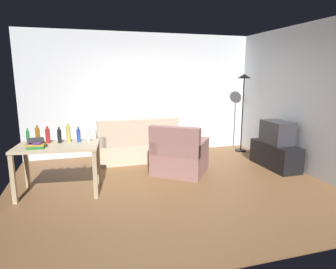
# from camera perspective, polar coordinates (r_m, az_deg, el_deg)

# --- Properties ---
(ground_plane) EXTENTS (5.20, 4.40, 0.02)m
(ground_plane) POSITION_cam_1_polar(r_m,az_deg,el_deg) (4.92, 0.54, -9.91)
(ground_plane) COLOR brown
(wall_rear) EXTENTS (5.20, 0.10, 2.70)m
(wall_rear) POSITION_cam_1_polar(r_m,az_deg,el_deg) (6.73, -4.97, 7.78)
(wall_rear) COLOR silver
(wall_rear) RESTS_ON ground_plane
(wall_right) EXTENTS (0.10, 4.40, 2.70)m
(wall_right) POSITION_cam_1_polar(r_m,az_deg,el_deg) (5.91, 25.62, 6.16)
(wall_right) COLOR silver
(wall_right) RESTS_ON ground_plane
(couch) EXTENTS (1.64, 0.84, 0.92)m
(couch) POSITION_cam_1_polar(r_m,az_deg,el_deg) (6.24, -6.09, -2.23)
(couch) COLOR beige
(couch) RESTS_ON ground_plane
(tv_stand) EXTENTS (0.44, 1.10, 0.48)m
(tv_stand) POSITION_cam_1_polar(r_m,az_deg,el_deg) (6.13, 20.18, -3.82)
(tv_stand) COLOR black
(tv_stand) RESTS_ON ground_plane
(tv) EXTENTS (0.41, 0.60, 0.44)m
(tv) POSITION_cam_1_polar(r_m,az_deg,el_deg) (6.03, 20.51, 0.40)
(tv) COLOR #2D2D33
(tv) RESTS_ON tv_stand
(torchiere_lamp) EXTENTS (0.32, 0.32, 1.81)m
(torchiere_lamp) POSITION_cam_1_polar(r_m,az_deg,el_deg) (7.01, 14.53, 8.13)
(torchiere_lamp) COLOR black
(torchiere_lamp) RESTS_ON ground_plane
(desk) EXTENTS (1.28, 0.85, 0.76)m
(desk) POSITION_cam_1_polar(r_m,az_deg,el_deg) (4.72, -20.69, -3.20)
(desk) COLOR #C6B28E
(desk) RESTS_ON ground_plane
(potted_plant) EXTENTS (0.36, 0.36, 0.57)m
(potted_plant) POSITION_cam_1_polar(r_m,az_deg,el_deg) (6.85, 3.71, -0.76)
(potted_plant) COLOR brown
(potted_plant) RESTS_ON ground_plane
(armchair) EXTENTS (1.22, 1.21, 0.92)m
(armchair) POSITION_cam_1_polar(r_m,az_deg,el_deg) (5.38, 2.20, -4.30)
(armchair) COLOR #996B66
(armchair) RESTS_ON ground_plane
(bottle_green) EXTENTS (0.05, 0.05, 0.23)m
(bottle_green) POSITION_cam_1_polar(r_m,az_deg,el_deg) (4.96, -25.65, -0.42)
(bottle_green) COLOR #1E722D
(bottle_green) RESTS_ON desk
(bottle_amber) EXTENTS (0.06, 0.06, 0.29)m
(bottle_amber) POSITION_cam_1_polar(r_m,az_deg,el_deg) (4.85, -24.07, -0.19)
(bottle_amber) COLOR #9E6019
(bottle_amber) RESTS_ON desk
(bottle_red) EXTENTS (0.07, 0.07, 0.26)m
(bottle_red) POSITION_cam_1_polar(r_m,az_deg,el_deg) (4.85, -22.40, -0.21)
(bottle_red) COLOR #AD2323
(bottle_red) RESTS_ON desk
(bottle_dark) EXTENTS (0.06, 0.06, 0.25)m
(bottle_dark) POSITION_cam_1_polar(r_m,az_deg,el_deg) (4.80, -20.41, -0.27)
(bottle_dark) COLOR black
(bottle_dark) RESTS_ON desk
(bottle_squat) EXTENTS (0.06, 0.06, 0.29)m
(bottle_squat) POSITION_cam_1_polar(r_m,az_deg,el_deg) (4.80, -18.83, 0.13)
(bottle_squat) COLOR #BCB24C
(bottle_squat) RESTS_ON desk
(bottle_blue) EXTENTS (0.06, 0.06, 0.24)m
(bottle_blue) POSITION_cam_1_polar(r_m,az_deg,el_deg) (4.76, -17.04, -0.18)
(bottle_blue) COLOR #2347A3
(bottle_blue) RESTS_ON desk
(bottle_clear) EXTENTS (0.06, 0.06, 0.24)m
(bottle_clear) POSITION_cam_1_polar(r_m,az_deg,el_deg) (4.72, -15.24, -0.18)
(bottle_clear) COLOR silver
(bottle_clear) RESTS_ON desk
(book_stack) EXTENTS (0.27, 0.21, 0.14)m
(book_stack) POSITION_cam_1_polar(r_m,az_deg,el_deg) (4.57, -24.39, -1.63)
(book_stack) COLOR #236B33
(book_stack) RESTS_ON desk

